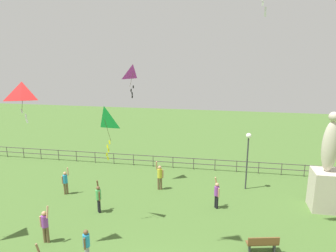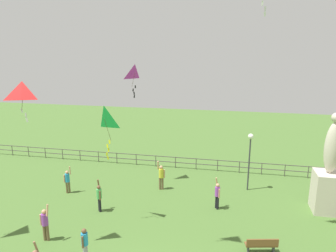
# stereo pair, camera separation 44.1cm
# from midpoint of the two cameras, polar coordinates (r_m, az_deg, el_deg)

# --- Properties ---
(statue_monument) EXTENTS (1.53, 1.53, 6.01)m
(statue_monument) POSITION_cam_midpoint_polar(r_m,az_deg,el_deg) (20.61, 26.69, -8.54)
(statue_monument) COLOR beige
(statue_monument) RESTS_ON ground_plane
(lamppost) EXTENTS (0.36, 0.36, 4.02)m
(lamppost) POSITION_cam_midpoint_polar(r_m,az_deg,el_deg) (21.38, 14.03, -4.04)
(lamppost) COLOR #38383D
(lamppost) RESTS_ON ground_plane
(park_bench) EXTENTS (1.55, 0.73, 0.85)m
(park_bench) POSITION_cam_midpoint_polar(r_m,az_deg,el_deg) (16.16, 16.35, -20.18)
(park_bench) COLOR brown
(park_bench) RESTS_ON ground_plane
(person_0) EXTENTS (0.34, 0.50, 1.93)m
(person_0) POSITION_cam_midpoint_polar(r_m,az_deg,el_deg) (19.20, 8.36, -12.25)
(person_0) COLOR black
(person_0) RESTS_ON ground_plane
(person_1) EXTENTS (0.46, 0.34, 1.86)m
(person_1) POSITION_cam_midpoint_polar(r_m,az_deg,el_deg) (21.89, -19.06, -9.62)
(person_1) COLOR brown
(person_1) RESTS_ON ground_plane
(person_3) EXTENTS (0.30, 0.50, 1.64)m
(person_3) POSITION_cam_midpoint_polar(r_m,az_deg,el_deg) (15.21, -15.73, -20.31)
(person_3) COLOR #99999E
(person_3) RESTS_ON ground_plane
(person_4) EXTENTS (0.54, 0.32, 2.05)m
(person_4) POSITION_cam_midpoint_polar(r_m,az_deg,el_deg) (21.36, -2.15, -9.16)
(person_4) COLOR brown
(person_4) RESTS_ON ground_plane
(person_5) EXTENTS (0.35, 0.48, 1.94)m
(person_5) POSITION_cam_midpoint_polar(r_m,az_deg,el_deg) (19.05, -13.43, -12.69)
(person_5) COLOR black
(person_5) RESTS_ON ground_plane
(person_6) EXTENTS (0.53, 0.32, 2.01)m
(person_6) POSITION_cam_midpoint_polar(r_m,az_deg,el_deg) (17.14, -22.57, -16.47)
(person_6) COLOR brown
(person_6) RESTS_ON ground_plane
(kite_0) EXTENTS (0.91, 1.00, 2.25)m
(kite_0) POSITION_cam_midpoint_polar(r_m,az_deg,el_deg) (20.82, -7.11, 9.66)
(kite_0) COLOR #B22DB2
(kite_1) EXTENTS (0.86, 0.96, 2.93)m
(kite_1) POSITION_cam_midpoint_polar(r_m,az_deg,el_deg) (15.90, -12.43, 0.83)
(kite_1) COLOR #1EB759
(kite_5) EXTENTS (1.12, 0.92, 1.73)m
(kite_5) POSITION_cam_midpoint_polar(r_m,az_deg,el_deg) (15.01, -26.09, 5.49)
(kite_5) COLOR red
(waterfront_railing) EXTENTS (36.02, 0.06, 0.95)m
(waterfront_railing) POSITION_cam_midpoint_polar(r_m,az_deg,el_deg) (25.14, 2.15, -6.53)
(waterfront_railing) COLOR #4C4742
(waterfront_railing) RESTS_ON ground_plane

